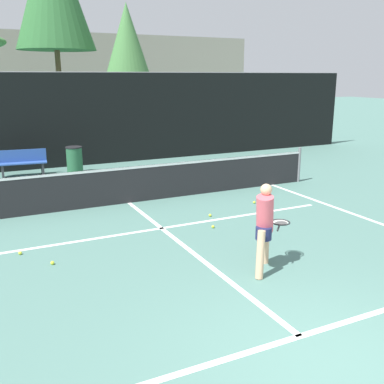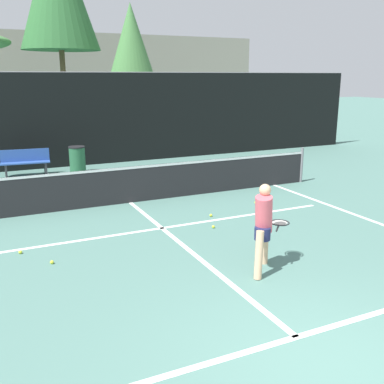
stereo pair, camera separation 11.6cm
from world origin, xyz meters
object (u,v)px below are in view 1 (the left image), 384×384
at_px(player_practicing, 265,224).
at_px(parked_car, 91,139).
at_px(trash_bin, 75,160).
at_px(courtside_bench, 22,162).

height_order(player_practicing, parked_car, player_practicing).
bearing_deg(trash_bin, parked_car, 68.36).
bearing_deg(trash_bin, player_practicing, -82.37).
relative_size(player_practicing, courtside_bench, 0.95).
relative_size(trash_bin, parked_car, 0.20).
height_order(courtside_bench, parked_car, parked_car).
bearing_deg(parked_car, trash_bin, -111.64).
bearing_deg(courtside_bench, trash_bin, -4.89).
relative_size(courtside_bench, parked_car, 0.35).
relative_size(player_practicing, trash_bin, 1.64).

